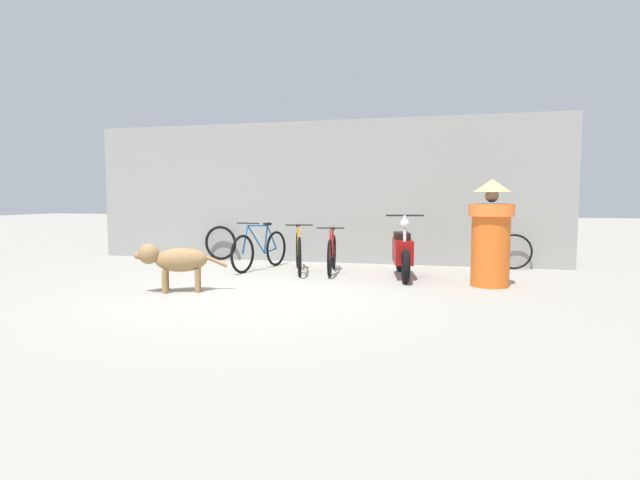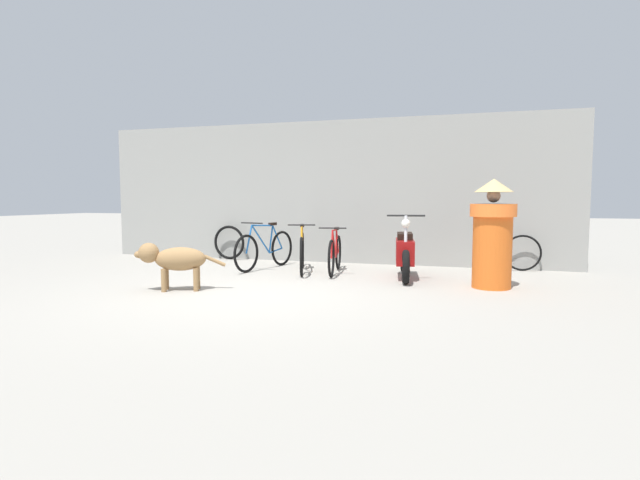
% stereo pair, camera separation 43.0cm
% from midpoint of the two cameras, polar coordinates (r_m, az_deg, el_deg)
% --- Properties ---
extents(ground_plane, '(60.00, 60.00, 0.00)m').
position_cam_midpoint_polar(ground_plane, '(6.81, -9.88, -6.18)').
color(ground_plane, '#9E998E').
extents(shop_wall_back, '(9.67, 0.20, 2.82)m').
position_cam_midpoint_polar(shop_wall_back, '(10.12, -1.61, 5.49)').
color(shop_wall_back, gray).
rests_on(shop_wall_back, ground).
extents(bicycle_0, '(0.53, 1.72, 0.87)m').
position_cam_midpoint_polar(bicycle_0, '(9.11, -8.18, -1.12)').
color(bicycle_0, black).
rests_on(bicycle_0, ground).
extents(bicycle_1, '(0.63, 1.66, 0.85)m').
position_cam_midpoint_polar(bicycle_1, '(8.75, -3.89, -1.35)').
color(bicycle_1, black).
rests_on(bicycle_1, ground).
extents(bicycle_2, '(0.46, 1.57, 0.81)m').
position_cam_midpoint_polar(bicycle_2, '(8.59, -0.07, -1.57)').
color(bicycle_2, black).
rests_on(bicycle_2, ground).
extents(motorcycle, '(0.58, 1.78, 1.04)m').
position_cam_midpoint_polar(motorcycle, '(8.20, 7.93, -1.42)').
color(motorcycle, black).
rests_on(motorcycle, ground).
extents(stray_dog, '(1.18, 0.65, 0.67)m').
position_cam_midpoint_polar(stray_dog, '(7.17, -17.97, -2.18)').
color(stray_dog, '#997247').
rests_on(stray_dog, ground).
extents(person_in_robes, '(0.71, 0.71, 1.56)m').
position_cam_midpoint_polar(person_in_robes, '(7.60, 17.43, 0.81)').
color(person_in_robes, orange).
rests_on(person_in_robes, ground).
extents(spare_tire_left, '(0.64, 0.08, 0.64)m').
position_cam_midpoint_polar(spare_tire_left, '(9.61, 20.12, -1.27)').
color(spare_tire_left, black).
rests_on(spare_tire_left, ground).
extents(spare_tire_right, '(0.72, 0.08, 0.72)m').
position_cam_midpoint_polar(spare_tire_right, '(10.64, -12.44, -0.33)').
color(spare_tire_right, black).
rests_on(spare_tire_right, ground).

